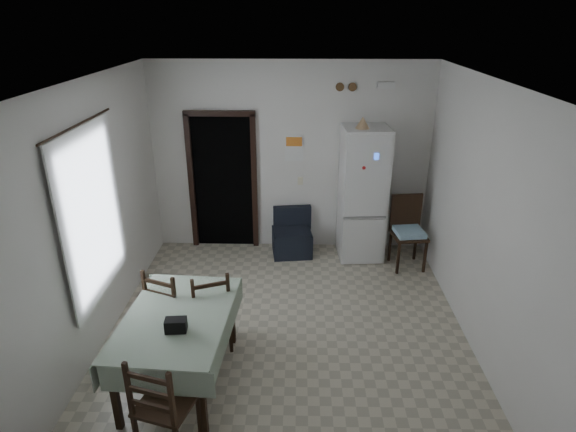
# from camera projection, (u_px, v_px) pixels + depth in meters

# --- Properties ---
(ground) EXTENTS (4.50, 4.50, 0.00)m
(ground) POSITION_uv_depth(u_px,v_px,m) (287.00, 327.00, 5.81)
(ground) COLOR #AFA78F
(ground) RESTS_ON ground
(ceiling) EXTENTS (4.20, 4.50, 0.02)m
(ceiling) POSITION_uv_depth(u_px,v_px,m) (287.00, 80.00, 4.67)
(ceiling) COLOR white
(ceiling) RESTS_ON ground
(wall_back) EXTENTS (4.20, 0.02, 2.90)m
(wall_back) POSITION_uv_depth(u_px,v_px,m) (291.00, 159.00, 7.30)
(wall_back) COLOR silver
(wall_back) RESTS_ON ground
(wall_front) EXTENTS (4.20, 0.02, 2.90)m
(wall_front) POSITION_uv_depth(u_px,v_px,m) (278.00, 352.00, 3.17)
(wall_front) COLOR silver
(wall_front) RESTS_ON ground
(wall_left) EXTENTS (0.02, 4.50, 2.90)m
(wall_left) POSITION_uv_depth(u_px,v_px,m) (96.00, 215.00, 5.28)
(wall_left) COLOR silver
(wall_left) RESTS_ON ground
(wall_right) EXTENTS (0.02, 4.50, 2.90)m
(wall_right) POSITION_uv_depth(u_px,v_px,m) (481.00, 219.00, 5.19)
(wall_right) COLOR silver
(wall_right) RESTS_ON ground
(doorway) EXTENTS (1.06, 0.52, 2.22)m
(doorway) POSITION_uv_depth(u_px,v_px,m) (225.00, 178.00, 7.67)
(doorway) COLOR black
(doorway) RESTS_ON ground
(window_recess) EXTENTS (0.10, 1.20, 1.60)m
(window_recess) POSITION_uv_depth(u_px,v_px,m) (83.00, 214.00, 5.06)
(window_recess) COLOR silver
(window_recess) RESTS_ON ground
(curtain) EXTENTS (0.02, 1.45, 1.85)m
(curtain) POSITION_uv_depth(u_px,v_px,m) (93.00, 214.00, 5.06)
(curtain) COLOR white
(curtain) RESTS_ON ground
(curtain_rod) EXTENTS (0.02, 1.60, 0.02)m
(curtain_rod) POSITION_uv_depth(u_px,v_px,m) (78.00, 124.00, 4.68)
(curtain_rod) COLOR black
(curtain_rod) RESTS_ON ground
(calendar) EXTENTS (0.28, 0.02, 0.40)m
(calendar) POSITION_uv_depth(u_px,v_px,m) (294.00, 148.00, 7.23)
(calendar) COLOR white
(calendar) RESTS_ON ground
(calendar_image) EXTENTS (0.24, 0.01, 0.14)m
(calendar_image) POSITION_uv_depth(u_px,v_px,m) (294.00, 142.00, 7.18)
(calendar_image) COLOR orange
(calendar_image) RESTS_ON ground
(light_switch) EXTENTS (0.08, 0.02, 0.12)m
(light_switch) POSITION_uv_depth(u_px,v_px,m) (300.00, 181.00, 7.43)
(light_switch) COLOR beige
(light_switch) RESTS_ON ground
(vent_left) EXTENTS (0.12, 0.03, 0.12)m
(vent_left) POSITION_uv_depth(u_px,v_px,m) (340.00, 87.00, 6.85)
(vent_left) COLOR brown
(vent_left) RESTS_ON ground
(vent_right) EXTENTS (0.12, 0.03, 0.12)m
(vent_right) POSITION_uv_depth(u_px,v_px,m) (353.00, 87.00, 6.85)
(vent_right) COLOR brown
(vent_right) RESTS_ON ground
(emergency_light) EXTENTS (0.25, 0.07, 0.09)m
(emergency_light) POSITION_uv_depth(u_px,v_px,m) (386.00, 85.00, 6.81)
(emergency_light) COLOR white
(emergency_light) RESTS_ON ground
(fridge) EXTENTS (0.70, 0.70, 2.02)m
(fridge) POSITION_uv_depth(u_px,v_px,m) (362.00, 194.00, 7.16)
(fridge) COLOR silver
(fridge) RESTS_ON ground
(tan_cone) EXTENTS (0.20, 0.20, 0.16)m
(tan_cone) POSITION_uv_depth(u_px,v_px,m) (363.00, 123.00, 6.65)
(tan_cone) COLOR tan
(tan_cone) RESTS_ON fridge
(navy_seat) EXTENTS (0.65, 0.64, 0.71)m
(navy_seat) POSITION_uv_depth(u_px,v_px,m) (292.00, 233.00, 7.44)
(navy_seat) COLOR black
(navy_seat) RESTS_ON ground
(corner_chair) EXTENTS (0.52, 0.52, 1.07)m
(corner_chair) POSITION_uv_depth(u_px,v_px,m) (409.00, 234.00, 6.99)
(corner_chair) COLOR black
(corner_chair) RESTS_ON ground
(dining_table) EXTENTS (1.09, 1.58, 0.79)m
(dining_table) POSITION_uv_depth(u_px,v_px,m) (180.00, 349.00, 4.83)
(dining_table) COLOR #94A88F
(dining_table) RESTS_ON ground
(black_bag) EXTENTS (0.21, 0.13, 0.13)m
(black_bag) POSITION_uv_depth(u_px,v_px,m) (176.00, 325.00, 4.42)
(black_bag) COLOR black
(black_bag) RESTS_ON dining_table
(dining_chair_far_left) EXTENTS (0.57, 0.57, 1.02)m
(dining_chair_far_left) POSITION_uv_depth(u_px,v_px,m) (172.00, 306.00, 5.31)
(dining_chair_far_left) COLOR black
(dining_chair_far_left) RESTS_ON ground
(dining_chair_far_right) EXTENTS (0.55, 0.55, 1.00)m
(dining_chair_far_right) POSITION_uv_depth(u_px,v_px,m) (209.00, 308.00, 5.30)
(dining_chair_far_right) COLOR black
(dining_chair_far_right) RESTS_ON ground
(dining_chair_near_head) EXTENTS (0.55, 0.55, 1.04)m
(dining_chair_near_head) POSITION_uv_depth(u_px,v_px,m) (166.00, 402.00, 4.00)
(dining_chair_near_head) COLOR black
(dining_chair_near_head) RESTS_ON ground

